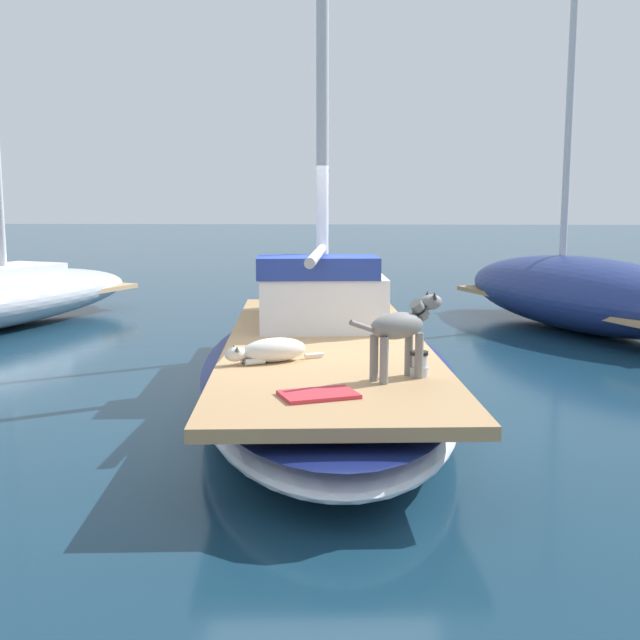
% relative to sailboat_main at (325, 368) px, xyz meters
% --- Properties ---
extents(ground_plane, '(120.00, 120.00, 0.00)m').
position_rel_sailboat_main_xyz_m(ground_plane, '(0.00, 0.00, -0.34)').
color(ground_plane, '#143347').
extents(sailboat_main, '(3.11, 7.42, 0.66)m').
position_rel_sailboat_main_xyz_m(sailboat_main, '(0.00, 0.00, 0.00)').
color(sailboat_main, white).
rests_on(sailboat_main, ground).
extents(mast_main, '(0.14, 2.27, 6.40)m').
position_rel_sailboat_main_xyz_m(mast_main, '(-0.08, 0.73, 3.18)').
color(mast_main, silver).
rests_on(mast_main, sailboat_main).
extents(cabin_house, '(1.58, 2.33, 0.84)m').
position_rel_sailboat_main_xyz_m(cabin_house, '(-0.10, 1.11, 0.67)').
color(cabin_house, silver).
rests_on(cabin_house, sailboat_main).
extents(dog_grey, '(0.80, 0.63, 0.70)m').
position_rel_sailboat_main_xyz_m(dog_grey, '(0.71, -1.87, 0.75)').
color(dog_grey, gray).
rests_on(dog_grey, sailboat_main).
extents(dog_white, '(0.88, 0.53, 0.22)m').
position_rel_sailboat_main_xyz_m(dog_white, '(-0.43, -1.26, 0.43)').
color(dog_white, silver).
rests_on(dog_white, sailboat_main).
extents(deck_winch, '(0.16, 0.16, 0.21)m').
position_rel_sailboat_main_xyz_m(deck_winch, '(0.87, -1.75, 0.42)').
color(deck_winch, '#B7B7BC').
rests_on(deck_winch, sailboat_main).
extents(deck_towel, '(0.66, 0.55, 0.03)m').
position_rel_sailboat_main_xyz_m(deck_towel, '(0.07, -2.49, 0.34)').
color(deck_towel, '#C6333D').
rests_on(deck_towel, sailboat_main).
extents(moored_boat_starboard_side, '(4.23, 6.17, 7.82)m').
position_rel_sailboat_main_xyz_m(moored_boat_starboard_side, '(4.01, 4.74, 0.29)').
color(moored_boat_starboard_side, navy).
rests_on(moored_boat_starboard_side, ground).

